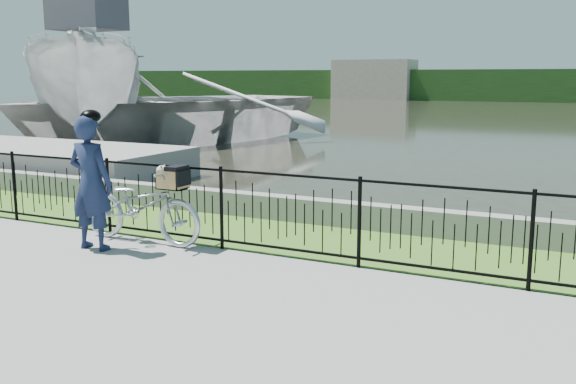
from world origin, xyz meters
The scene contains 12 objects.
ground centered at (0.00, 0.00, 0.00)m, with size 120.00×120.00×0.00m, color gray.
grass_strip centered at (0.00, 2.60, 0.00)m, with size 60.00×2.00×0.01m, color #3F6820.
water centered at (0.00, 33.00, 0.00)m, with size 120.00×120.00×0.00m, color black.
quay_wall centered at (0.00, 3.60, 0.20)m, with size 60.00×0.30×0.40m, color gray.
fence centered at (0.00, 1.60, 0.58)m, with size 14.00×0.06×1.15m, color black, non-canonical shape.
far_treeline centered at (0.00, 60.00, 1.50)m, with size 120.00×6.00×3.00m, color #22441A.
far_building_left centered at (-18.00, 58.00, 2.00)m, with size 8.00×4.00×4.00m, color #A99887.
dock centered at (-10.00, 5.50, 0.35)m, with size 10.00×3.00×0.70m, color gray.
bicycle_rig centered at (-2.22, 1.40, 0.54)m, with size 2.03×0.71×1.17m.
cyclist centered at (-2.58, 0.81, 0.94)m, with size 0.69×0.46×1.91m.
boat_near centered at (-11.96, 10.88, 1.95)m, with size 8.77×9.52×5.45m.
boat_far centered at (-10.65, 13.17, 1.25)m, with size 11.90×14.12×2.50m.
Camera 1 is at (3.63, -5.70, 2.35)m, focal length 40.00 mm.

